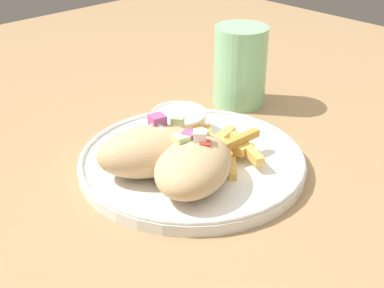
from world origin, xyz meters
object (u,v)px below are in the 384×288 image
object	(u,v)px
plate	(192,161)
sauce_ramekin	(179,121)
water_glass	(240,70)
pita_sandwich_far	(150,150)
fries_pile	(218,147)
pita_sandwich_near	(194,165)

from	to	relation	value
plate	sauce_ramekin	distance (m)	0.07
plate	water_glass	size ratio (longest dim) A/B	2.31
pita_sandwich_far	fries_pile	size ratio (longest dim) A/B	1.12
plate	fries_pile	xyz separation A→B (m)	(0.03, -0.02, 0.02)
sauce_ramekin	water_glass	distance (m)	0.17
plate	water_glass	distance (m)	0.22
plate	sauce_ramekin	size ratio (longest dim) A/B	3.72
water_glass	plate	bearing A→B (deg)	-153.89
pita_sandwich_near	water_glass	xyz separation A→B (m)	(0.24, 0.14, 0.01)
pita_sandwich_near	sauce_ramekin	bearing A→B (deg)	25.96
pita_sandwich_near	fries_pile	bearing A→B (deg)	-5.43
pita_sandwich_near	water_glass	size ratio (longest dim) A/B	1.20
plate	water_glass	bearing A→B (deg)	26.11
plate	pita_sandwich_near	distance (m)	0.07
fries_pile	sauce_ramekin	distance (m)	0.08
pita_sandwich_far	water_glass	bearing A→B (deg)	44.44
plate	pita_sandwich_far	distance (m)	0.07
water_glass	pita_sandwich_near	bearing A→B (deg)	-148.97
pita_sandwich_near	fries_pile	size ratio (longest dim) A/B	1.14
plate	pita_sandwich_far	xyz separation A→B (m)	(-0.06, 0.01, 0.03)
pita_sandwich_near	water_glass	bearing A→B (deg)	2.38
pita_sandwich_near	fries_pile	xyz separation A→B (m)	(0.07, 0.03, -0.02)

